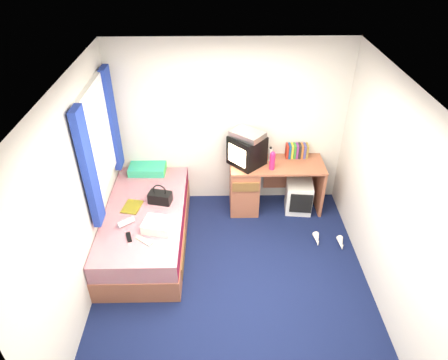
{
  "coord_description": "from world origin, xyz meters",
  "views": [
    {
      "loc": [
        -0.17,
        -3.24,
        3.68
      ],
      "look_at": [
        -0.09,
        0.7,
        0.98
      ],
      "focal_mm": 32.0,
      "sensor_mm": 36.0,
      "label": 1
    }
  ],
  "objects_px": {
    "aerosol_can": "(270,154)",
    "towel": "(158,225)",
    "bed": "(146,226)",
    "colour_swatch_fan": "(144,241)",
    "handbag": "(160,197)",
    "magazine": "(132,207)",
    "crt_tv": "(247,151)",
    "vcr": "(248,134)",
    "pink_water_bottle": "(272,161)",
    "remote_control": "(129,237)",
    "pillow": "(148,169)",
    "storage_cube": "(299,197)",
    "white_heels": "(329,242)",
    "picture_frame": "(305,152)",
    "water_bottle": "(126,222)",
    "desk": "(256,184)"
  },
  "relations": [
    {
      "from": "crt_tv",
      "to": "colour_swatch_fan",
      "type": "xyz_separation_m",
      "value": [
        -1.25,
        -1.31,
        -0.41
      ]
    },
    {
      "from": "magazine",
      "to": "colour_swatch_fan",
      "type": "distance_m",
      "value": 0.67
    },
    {
      "from": "vcr",
      "to": "crt_tv",
      "type": "bearing_deg",
      "value": -96.67
    },
    {
      "from": "crt_tv",
      "to": "towel",
      "type": "distance_m",
      "value": 1.6
    },
    {
      "from": "aerosol_can",
      "to": "towel",
      "type": "relative_size",
      "value": 0.58
    },
    {
      "from": "storage_cube",
      "to": "magazine",
      "type": "bearing_deg",
      "value": -158.91
    },
    {
      "from": "crt_tv",
      "to": "white_heels",
      "type": "height_order",
      "value": "crt_tv"
    },
    {
      "from": "pillow",
      "to": "water_bottle",
      "type": "distance_m",
      "value": 1.16
    },
    {
      "from": "storage_cube",
      "to": "vcr",
      "type": "relative_size",
      "value": 1.09
    },
    {
      "from": "aerosol_can",
      "to": "crt_tv",
      "type": "bearing_deg",
      "value": -167.73
    },
    {
      "from": "magazine",
      "to": "towel",
      "type": "bearing_deg",
      "value": -47.58
    },
    {
      "from": "pillow",
      "to": "water_bottle",
      "type": "height_order",
      "value": "pillow"
    },
    {
      "from": "crt_tv",
      "to": "aerosol_can",
      "type": "distance_m",
      "value": 0.36
    },
    {
      "from": "colour_swatch_fan",
      "to": "handbag",
      "type": "bearing_deg",
      "value": 81.61
    },
    {
      "from": "pillow",
      "to": "white_heels",
      "type": "distance_m",
      "value": 2.7
    },
    {
      "from": "colour_swatch_fan",
      "to": "crt_tv",
      "type": "bearing_deg",
      "value": 46.43
    },
    {
      "from": "bed",
      "to": "colour_swatch_fan",
      "type": "distance_m",
      "value": 0.64
    },
    {
      "from": "towel",
      "to": "pillow",
      "type": "bearing_deg",
      "value": 103.27
    },
    {
      "from": "handbag",
      "to": "magazine",
      "type": "height_order",
      "value": "handbag"
    },
    {
      "from": "pillow",
      "to": "handbag",
      "type": "relative_size",
      "value": 1.63
    },
    {
      "from": "water_bottle",
      "to": "vcr",
      "type": "bearing_deg",
      "value": 34.21
    },
    {
      "from": "handbag",
      "to": "vcr",
      "type": "bearing_deg",
      "value": 40.04
    },
    {
      "from": "magazine",
      "to": "crt_tv",
      "type": "bearing_deg",
      "value": 24.68
    },
    {
      "from": "white_heels",
      "to": "bed",
      "type": "bearing_deg",
      "value": 177.83
    },
    {
      "from": "water_bottle",
      "to": "colour_swatch_fan",
      "type": "xyz_separation_m",
      "value": [
        0.26,
        -0.29,
        -0.03
      ]
    },
    {
      "from": "pink_water_bottle",
      "to": "crt_tv",
      "type": "bearing_deg",
      "value": 156.88
    },
    {
      "from": "bed",
      "to": "handbag",
      "type": "height_order",
      "value": "handbag"
    },
    {
      "from": "bed",
      "to": "storage_cube",
      "type": "height_order",
      "value": "bed"
    },
    {
      "from": "pillow",
      "to": "colour_swatch_fan",
      "type": "relative_size",
      "value": 2.32
    },
    {
      "from": "handbag",
      "to": "magazine",
      "type": "bearing_deg",
      "value": -150.71
    },
    {
      "from": "bed",
      "to": "colour_swatch_fan",
      "type": "bearing_deg",
      "value": -81.74
    },
    {
      "from": "picture_frame",
      "to": "white_heels",
      "type": "distance_m",
      "value": 1.29
    },
    {
      "from": "crt_tv",
      "to": "vcr",
      "type": "height_order",
      "value": "vcr"
    },
    {
      "from": "vcr",
      "to": "picture_frame",
      "type": "distance_m",
      "value": 0.94
    },
    {
      "from": "white_heels",
      "to": "picture_frame",
      "type": "bearing_deg",
      "value": 102.2
    },
    {
      "from": "handbag",
      "to": "remote_control",
      "type": "height_order",
      "value": "handbag"
    },
    {
      "from": "crt_tv",
      "to": "storage_cube",
      "type": "bearing_deg",
      "value": 40.97
    },
    {
      "from": "pillow",
      "to": "picture_frame",
      "type": "xyz_separation_m",
      "value": [
        2.24,
        0.04,
        0.22
      ]
    },
    {
      "from": "pillow",
      "to": "water_bottle",
      "type": "bearing_deg",
      "value": -94.99
    },
    {
      "from": "picture_frame",
      "to": "white_heels",
      "type": "bearing_deg",
      "value": -73.59
    },
    {
      "from": "aerosol_can",
      "to": "water_bottle",
      "type": "bearing_deg",
      "value": -149.24
    },
    {
      "from": "bed",
      "to": "water_bottle",
      "type": "bearing_deg",
      "value": -121.4
    },
    {
      "from": "desk",
      "to": "picture_frame",
      "type": "relative_size",
      "value": 9.29
    },
    {
      "from": "aerosol_can",
      "to": "magazine",
      "type": "height_order",
      "value": "aerosol_can"
    },
    {
      "from": "storage_cube",
      "to": "remote_control",
      "type": "height_order",
      "value": "remote_control"
    },
    {
      "from": "handbag",
      "to": "crt_tv",
      "type": "bearing_deg",
      "value": 39.98
    },
    {
      "from": "crt_tv",
      "to": "water_bottle",
      "type": "distance_m",
      "value": 1.86
    },
    {
      "from": "bed",
      "to": "white_heels",
      "type": "height_order",
      "value": "bed"
    },
    {
      "from": "pillow",
      "to": "towel",
      "type": "distance_m",
      "value": 1.27
    },
    {
      "from": "pillow",
      "to": "storage_cube",
      "type": "distance_m",
      "value": 2.21
    }
  ]
}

